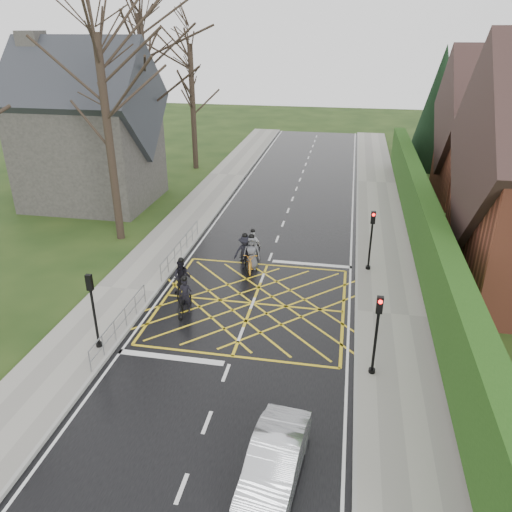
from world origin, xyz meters
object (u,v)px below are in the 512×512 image
(cyclist_lead, at_px, (251,257))
(car, at_px, (274,462))
(cyclist_back, at_px, (182,280))
(cyclist_rear, at_px, (185,301))
(cyclist_mid, at_px, (245,256))
(cyclist_front, at_px, (253,248))

(cyclist_lead, bearing_deg, car, -83.56)
(cyclist_back, bearing_deg, cyclist_rear, -72.14)
(cyclist_back, height_order, cyclist_lead, cyclist_lead)
(cyclist_mid, height_order, car, cyclist_mid)
(cyclist_rear, relative_size, cyclist_mid, 0.85)
(cyclist_lead, bearing_deg, cyclist_mid, 165.81)
(cyclist_front, bearing_deg, cyclist_rear, -88.65)
(cyclist_mid, bearing_deg, car, -96.59)
(cyclist_mid, height_order, cyclist_front, cyclist_mid)
(cyclist_front, bearing_deg, cyclist_lead, -63.66)
(cyclist_rear, xyz_separation_m, cyclist_back, (-0.65, 1.55, 0.13))
(cyclist_rear, xyz_separation_m, car, (5.08, -7.93, 0.07))
(cyclist_front, height_order, car, cyclist_front)
(cyclist_back, bearing_deg, cyclist_mid, 49.46)
(cyclist_lead, xyz_separation_m, car, (3.11, -12.60, -0.03))
(cyclist_back, xyz_separation_m, cyclist_front, (2.44, 4.36, -0.07))
(cyclist_back, relative_size, car, 0.48)
(cyclist_back, distance_m, cyclist_front, 5.00)
(cyclist_back, xyz_separation_m, car, (5.73, -9.48, -0.06))
(cyclist_mid, bearing_deg, cyclist_front, 60.40)
(cyclist_front, relative_size, cyclist_lead, 0.86)
(cyclist_back, height_order, cyclist_mid, cyclist_mid)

